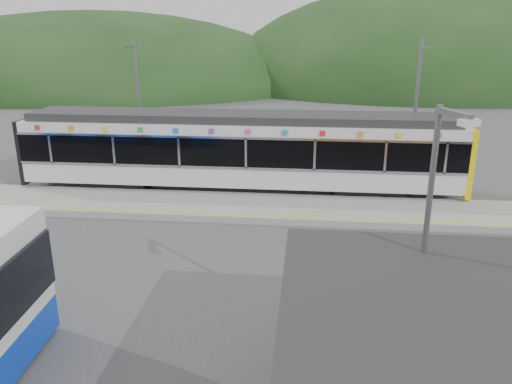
# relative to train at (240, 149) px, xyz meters

# --- Properties ---
(ground) EXTENTS (120.00, 120.00, 0.00)m
(ground) POSITION_rel_train_xyz_m (1.37, -6.00, -2.06)
(ground) COLOR #4C4C4F
(ground) RESTS_ON ground
(hills) EXTENTS (146.00, 149.00, 26.00)m
(hills) POSITION_rel_train_xyz_m (7.56, -0.71, -2.06)
(hills) COLOR #1E3D19
(hills) RESTS_ON ground
(platform) EXTENTS (26.00, 3.20, 0.30)m
(platform) POSITION_rel_train_xyz_m (1.37, -2.70, -1.91)
(platform) COLOR #9E9E99
(platform) RESTS_ON ground
(yellow_line) EXTENTS (26.00, 0.10, 0.01)m
(yellow_line) POSITION_rel_train_xyz_m (1.37, -4.00, -1.76)
(yellow_line) COLOR yellow
(yellow_line) RESTS_ON platform
(train) EXTENTS (20.44, 3.01, 3.74)m
(train) POSITION_rel_train_xyz_m (0.00, 0.00, 0.00)
(train) COLOR black
(train) RESTS_ON ground
(catenary_mast_west) EXTENTS (0.18, 1.80, 7.00)m
(catenary_mast_west) POSITION_rel_train_xyz_m (-5.63, 2.56, 1.58)
(catenary_mast_west) COLOR slate
(catenary_mast_west) RESTS_ON ground
(catenary_mast_east) EXTENTS (0.18, 1.80, 7.00)m
(catenary_mast_east) POSITION_rel_train_xyz_m (8.37, 2.56, 1.58)
(catenary_mast_east) COLOR slate
(catenary_mast_east) RESTS_ON ground
(lamp_post) EXTENTS (0.44, 1.11, 6.03)m
(lamp_post) POSITION_rel_train_xyz_m (5.61, -13.02, 1.53)
(lamp_post) COLOR slate
(lamp_post) RESTS_ON ground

